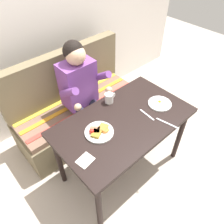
% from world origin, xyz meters
% --- Properties ---
extents(ground_plane, '(8.00, 8.00, 0.00)m').
position_xyz_m(ground_plane, '(0.00, 0.00, 0.00)').
color(ground_plane, '#BAAB9B').
extents(back_wall, '(4.40, 0.10, 2.60)m').
position_xyz_m(back_wall, '(0.00, 1.27, 1.30)').
color(back_wall, silver).
rests_on(back_wall, ground).
extents(table, '(1.20, 0.70, 0.73)m').
position_xyz_m(table, '(0.00, 0.00, 0.65)').
color(table, black).
rests_on(table, ground).
extents(couch, '(1.44, 0.56, 1.00)m').
position_xyz_m(couch, '(0.00, 0.76, 0.33)').
color(couch, brown).
rests_on(couch, ground).
extents(person, '(0.45, 0.61, 1.21)m').
position_xyz_m(person, '(-0.00, 0.59, 0.74)').
color(person, '#763F90').
rests_on(person, ground).
extents(plate_breakfast, '(0.23, 0.23, 0.05)m').
position_xyz_m(plate_breakfast, '(-0.25, 0.03, 0.74)').
color(plate_breakfast, white).
rests_on(plate_breakfast, table).
extents(plate_eggs, '(0.21, 0.21, 0.04)m').
position_xyz_m(plate_eggs, '(0.39, -0.08, 0.74)').
color(plate_eggs, white).
rests_on(plate_eggs, table).
extents(coffee_mug, '(0.12, 0.08, 0.09)m').
position_xyz_m(coffee_mug, '(0.07, 0.26, 0.78)').
color(coffee_mug, white).
rests_on(coffee_mug, table).
extents(napkin, '(0.13, 0.11, 0.01)m').
position_xyz_m(napkin, '(-0.49, -0.10, 0.73)').
color(napkin, white).
rests_on(napkin, table).
extents(fork, '(0.03, 0.17, 0.00)m').
position_xyz_m(fork, '(0.19, -0.09, 0.73)').
color(fork, silver).
rests_on(fork, table).
extents(knife, '(0.06, 0.20, 0.00)m').
position_xyz_m(knife, '(0.24, -0.28, 0.73)').
color(knife, silver).
rests_on(knife, table).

